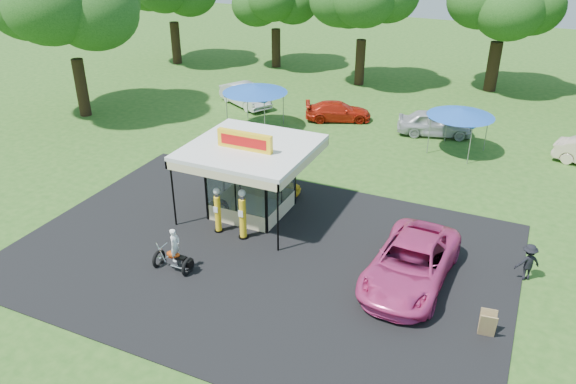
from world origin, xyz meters
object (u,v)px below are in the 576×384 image
object	(u,v)px
pink_sedan	(411,263)
bg_car_c	(435,123)
gas_station_kiosk	(251,178)
bg_car_b	(338,111)
gas_pump_right	(243,215)
kiosk_car	(273,184)
motorcycle	(175,254)
bg_car_a	(245,95)
a_frame_sign	(488,324)
spectator_east_a	(528,262)
gas_pump_left	(218,211)
tent_east	(461,113)
tent_west	(255,89)

from	to	relation	value
pink_sedan	bg_car_c	world-z (taller)	pink_sedan
gas_station_kiosk	bg_car_b	xyz separation A→B (m)	(-0.74, 13.70, -1.15)
gas_pump_right	kiosk_car	world-z (taller)	gas_pump_right
motorcycle	bg_car_a	xyz separation A→B (m)	(-7.40, 19.36, 0.01)
a_frame_sign	bg_car_b	size ratio (longest dim) A/B	0.22
spectator_east_a	bg_car_a	distance (m)	24.53
gas_pump_left	tent_east	distance (m)	15.84
motorcycle	tent_east	world-z (taller)	tent_east
a_frame_sign	spectator_east_a	size ratio (longest dim) A/B	0.63
gas_station_kiosk	a_frame_sign	distance (m)	12.00
bg_car_b	tent_east	size ratio (longest dim) A/B	1.15
gas_station_kiosk	bg_car_a	distance (m)	16.03
bg_car_a	tent_east	bearing A→B (deg)	-70.41
gas_station_kiosk	kiosk_car	world-z (taller)	gas_station_kiosk
gas_pump_right	pink_sedan	world-z (taller)	gas_pump_right
gas_pump_left	pink_sedan	distance (m)	8.55
gas_pump_right	bg_car_b	world-z (taller)	gas_pump_right
motorcycle	bg_car_b	world-z (taller)	motorcycle
tent_west	tent_east	size ratio (longest dim) A/B	1.08
a_frame_sign	bg_car_b	bearing A→B (deg)	115.83
gas_pump_left	bg_car_a	bearing A→B (deg)	114.71
gas_pump_left	kiosk_car	distance (m)	4.48
gas_pump_left	bg_car_a	distance (m)	17.73
spectator_east_a	gas_pump_right	bearing A→B (deg)	-23.61
a_frame_sign	tent_west	distance (m)	21.77
pink_sedan	bg_car_b	size ratio (longest dim) A/B	1.36
motorcycle	tent_east	size ratio (longest dim) A/B	0.51
gas_pump_right	pink_sedan	distance (m)	7.30
kiosk_car	tent_west	bearing A→B (deg)	32.77
gas_pump_right	bg_car_a	xyz separation A→B (m)	(-8.67, 16.13, -0.36)
gas_station_kiosk	motorcycle	size ratio (longest dim) A/B	2.76
gas_pump_left	kiosk_car	bearing A→B (deg)	83.37
spectator_east_a	gas_pump_left	bearing A→B (deg)	-24.65
motorcycle	kiosk_car	xyz separation A→B (m)	(0.53, 7.67, -0.28)
pink_sedan	spectator_east_a	size ratio (longest dim) A/B	3.89
tent_east	bg_car_c	bearing A→B (deg)	127.68
pink_sedan	tent_west	xyz separation A→B (m)	(-13.09, 12.45, 1.79)
tent_west	spectator_east_a	bearing A→B (deg)	-31.27
gas_station_kiosk	gas_pump_right	distance (m)	2.44
a_frame_sign	pink_sedan	bearing A→B (deg)	140.06
gas_pump_right	a_frame_sign	world-z (taller)	gas_pump_right
gas_pump_left	bg_car_b	xyz separation A→B (m)	(-0.23, 15.91, -0.40)
gas_pump_right	tent_west	bearing A→B (deg)	115.24
bg_car_a	tent_west	size ratio (longest dim) A/B	1.13
gas_pump_right	bg_car_b	xyz separation A→B (m)	(-1.48, 15.94, -0.50)
gas_station_kiosk	spectator_east_a	bearing A→B (deg)	-1.58
gas_pump_right	tent_east	bearing A→B (deg)	63.91
bg_car_c	tent_west	size ratio (longest dim) A/B	1.11
gas_pump_right	kiosk_car	bearing A→B (deg)	99.47
a_frame_sign	bg_car_b	xyz separation A→B (m)	(-11.86, 18.04, 0.14)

